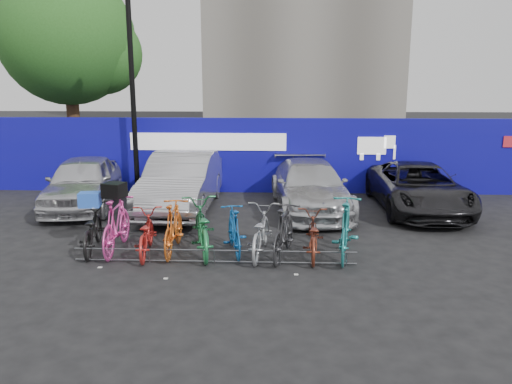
# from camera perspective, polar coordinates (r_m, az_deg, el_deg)

# --- Properties ---
(ground) EXTENTS (100.00, 100.00, 0.00)m
(ground) POSITION_cam_1_polar(r_m,az_deg,el_deg) (10.58, -4.36, -7.03)
(ground) COLOR black
(ground) RESTS_ON ground
(hoarding) EXTENTS (22.00, 0.18, 2.40)m
(hoarding) POSITION_cam_1_polar(r_m,az_deg,el_deg) (16.11, -1.89, 4.22)
(hoarding) COLOR #0D0B9A
(hoarding) RESTS_ON ground
(tree) EXTENTS (5.40, 5.20, 7.80)m
(tree) POSITION_cam_1_polar(r_m,az_deg,el_deg) (21.55, -20.12, 15.90)
(tree) COLOR #382314
(tree) RESTS_ON ground
(lamppost) EXTENTS (0.25, 0.50, 6.11)m
(lamppost) POSITION_cam_1_polar(r_m,az_deg,el_deg) (15.92, -13.93, 11.23)
(lamppost) COLOR black
(lamppost) RESTS_ON ground
(bike_rack) EXTENTS (5.60, 0.03, 0.30)m
(bike_rack) POSITION_cam_1_polar(r_m,az_deg,el_deg) (9.96, -4.79, -7.31)
(bike_rack) COLOR #595B60
(bike_rack) RESTS_ON ground
(car_0) EXTENTS (2.38, 4.53, 1.47)m
(car_0) POSITION_cam_1_polar(r_m,az_deg,el_deg) (14.97, -19.16, 1.06)
(car_0) COLOR #BBBBC0
(car_0) RESTS_ON ground
(car_1) EXTENTS (1.75, 4.86, 1.59)m
(car_1) POSITION_cam_1_polar(r_m,az_deg,el_deg) (14.02, -8.49, 1.14)
(car_1) COLOR #A4A4A9
(car_1) RESTS_ON ground
(car_2) EXTENTS (2.33, 4.84, 1.36)m
(car_2) POSITION_cam_1_polar(r_m,az_deg,el_deg) (13.93, 6.17, 0.64)
(car_2) COLOR #B9BABE
(car_2) RESTS_ON ground
(car_3) EXTENTS (2.20, 4.72, 1.31)m
(car_3) POSITION_cam_1_polar(r_m,az_deg,el_deg) (14.53, 18.01, 0.48)
(car_3) COLOR black
(car_3) RESTS_ON ground
(bike_0) EXTENTS (0.97, 1.94, 0.98)m
(bike_0) POSITION_cam_1_polar(r_m,az_deg,el_deg) (11.11, -18.25, -4.04)
(bike_0) COLOR black
(bike_0) RESTS_ON ground
(bike_1) EXTENTS (0.63, 1.99, 1.18)m
(bike_1) POSITION_cam_1_polar(r_m,az_deg,el_deg) (10.92, -15.66, -3.59)
(bike_1) COLOR #EE41A4
(bike_1) RESTS_ON ground
(bike_2) EXTENTS (0.83, 1.82, 0.92)m
(bike_2) POSITION_cam_1_polar(r_m,az_deg,el_deg) (10.59, -12.51, -4.65)
(bike_2) COLOR red
(bike_2) RESTS_ON ground
(bike_3) EXTENTS (0.55, 1.85, 1.10)m
(bike_3) POSITION_cam_1_polar(r_m,az_deg,el_deg) (10.60, -9.42, -3.99)
(bike_3) COLOR #D95E1B
(bike_3) RESTS_ON ground
(bike_4) EXTENTS (1.19, 2.21, 1.10)m
(bike_4) POSITION_cam_1_polar(r_m,az_deg,el_deg) (10.49, -6.25, -4.08)
(bike_4) COLOR #227D42
(bike_4) RESTS_ON ground
(bike_5) EXTENTS (0.82, 1.73, 1.00)m
(bike_5) POSITION_cam_1_polar(r_m,az_deg,el_deg) (10.42, -2.51, -4.40)
(bike_5) COLOR #1358A6
(bike_5) RESTS_ON ground
(bike_6) EXTENTS (0.88, 1.98, 1.01)m
(bike_6) POSITION_cam_1_polar(r_m,az_deg,el_deg) (10.31, 0.46, -4.57)
(bike_6) COLOR #95989B
(bike_6) RESTS_ON ground
(bike_7) EXTENTS (0.90, 1.88, 1.09)m
(bike_7) POSITION_cam_1_polar(r_m,az_deg,el_deg) (10.19, 3.18, -4.56)
(bike_7) COLOR #28282B
(bike_7) RESTS_ON ground
(bike_8) EXTENTS (0.69, 1.77, 0.92)m
(bike_8) POSITION_cam_1_polar(r_m,az_deg,el_deg) (10.30, 6.47, -4.95)
(bike_8) COLOR maroon
(bike_8) RESTS_ON ground
(bike_9) EXTENTS (0.92, 2.11, 1.22)m
(bike_9) POSITION_cam_1_polar(r_m,az_deg,el_deg) (10.35, 10.18, -4.09)
(bike_9) COLOR #207C7B
(bike_9) RESTS_ON ground
(cargo_crate) EXTENTS (0.47, 0.38, 0.30)m
(cargo_crate) POSITION_cam_1_polar(r_m,az_deg,el_deg) (10.95, -18.48, -0.83)
(cargo_crate) COLOR blue
(cargo_crate) RESTS_ON bike_0
(cargo_topcase) EXTENTS (0.49, 0.46, 0.30)m
(cargo_topcase) POSITION_cam_1_polar(r_m,az_deg,el_deg) (10.74, -15.89, 0.21)
(cargo_topcase) COLOR black
(cargo_topcase) RESTS_ON bike_1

